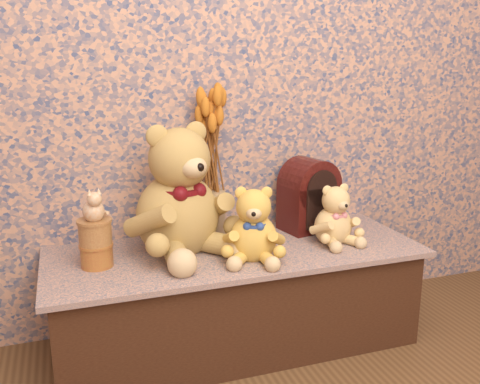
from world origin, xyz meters
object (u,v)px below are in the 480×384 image
Objects in this scene: teddy_medium at (253,220)px; cathedral_radio at (309,194)px; cat_figurine at (93,204)px; teddy_large at (177,183)px; biscuit_tin_lower at (97,255)px; ceramic_vase at (212,213)px; teddy_small at (334,211)px.

cathedral_radio is at bearing 55.34° from teddy_medium.
cathedral_radio is 2.56× the size of cat_figurine.
cathedral_radio reaches higher than cat_figurine.
biscuit_tin_lower is at bearing 172.97° from teddy_large.
biscuit_tin_lower is (-0.48, -0.20, -0.05)m from ceramic_vase.
cat_figurine is (0.00, 0.00, 0.19)m from biscuit_tin_lower.
cathedral_radio reaches higher than biscuit_tin_lower.
cat_figurine is at bearing -157.73° from ceramic_vase.
cathedral_radio is at bearing -7.93° from ceramic_vase.
cat_figurine is at bearing 172.97° from teddy_large.
teddy_small is at bearing -12.01° from cat_figurine.
teddy_medium is at bearing -10.60° from biscuit_tin_lower.
cat_figurine reaches higher than teddy_small.
teddy_medium is at bearing -177.38° from teddy_small.
teddy_small is at bearing -95.85° from cathedral_radio.
biscuit_tin_lower is 0.93× the size of cat_figurine.
teddy_medium is 0.37m from teddy_small.
teddy_small is 2.28× the size of biscuit_tin_lower.
biscuit_tin_lower is (-0.55, 0.10, -0.11)m from teddy_medium.
cathedral_radio is 0.91m from cat_figurine.
ceramic_vase is at bearing 123.63° from teddy_medium.
biscuit_tin_lower is at bearing -170.51° from teddy_medium.
teddy_small reaches higher than ceramic_vase.
ceramic_vase is at bearing 12.96° from cat_figurine.
teddy_large is 0.60m from cathedral_radio.
teddy_large is 4.67× the size of biscuit_tin_lower.
teddy_medium is 0.42m from cathedral_radio.
teddy_large reaches higher than teddy_medium.
ceramic_vase is 1.67× the size of biscuit_tin_lower.
teddy_medium is at bearing -156.80° from cathedral_radio.
teddy_small is (0.36, 0.06, -0.02)m from teddy_medium.
teddy_large is 2.79× the size of ceramic_vase.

